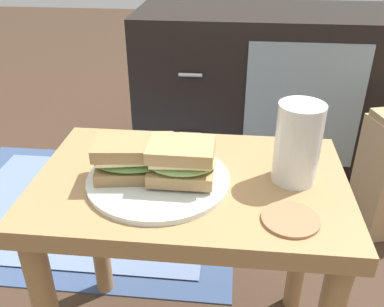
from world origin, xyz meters
name	(u,v)px	position (x,y,z in m)	size (l,w,h in m)	color
side_table	(191,218)	(0.00, 0.00, 0.37)	(0.56, 0.36, 0.46)	#A37A4C
tv_cabinet	(264,87)	(0.19, 0.95, 0.29)	(0.96, 0.46, 0.58)	black
area_rug	(87,206)	(-0.41, 0.50, 0.00)	(1.01, 0.75, 0.01)	#384C72
plate	(158,179)	(-0.06, -0.02, 0.47)	(0.25, 0.25, 0.01)	silver
sandwich_front	(134,158)	(-0.10, -0.01, 0.50)	(0.16, 0.11, 0.07)	#9E7A4C
sandwich_back	(181,161)	(-0.01, -0.02, 0.51)	(0.12, 0.09, 0.07)	tan
beer_glass	(297,145)	(0.18, 0.02, 0.53)	(0.08, 0.08, 0.14)	silver
coaster	(290,219)	(0.17, -0.11, 0.46)	(0.09, 0.09, 0.01)	#996B47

